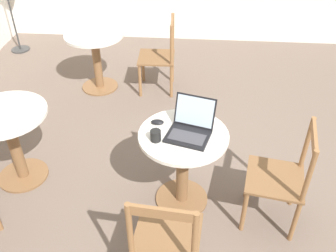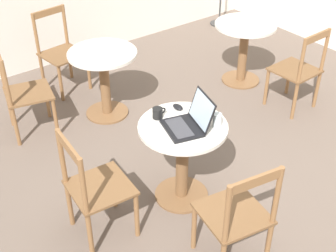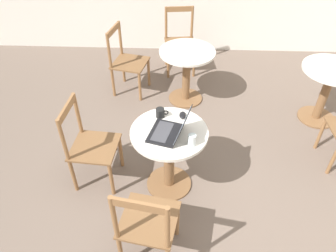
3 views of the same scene
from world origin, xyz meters
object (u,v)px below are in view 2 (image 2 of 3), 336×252
(cafe_table_far, at_px, (104,72))
(drinking_glass, at_px, (217,120))
(chair_far_back, at_px, (61,52))
(chair_mid_front, at_px, (299,71))
(mouse, at_px, (178,107))
(cafe_table_mid, at_px, (244,42))
(chair_near_left, at_px, (94,188))
(chair_near_front, at_px, (237,216))
(laptop, at_px, (188,122))
(cafe_table_near, at_px, (182,148))
(chair_far_left, at_px, (23,93))
(mug, at_px, (158,113))

(cafe_table_far, xyz_separation_m, drinking_glass, (0.03, -1.61, 0.27))
(drinking_glass, bearing_deg, chair_far_back, 93.00)
(chair_mid_front, distance_m, mouse, 1.71)
(cafe_table_mid, height_order, chair_near_left, chair_near_left)
(chair_near_front, bearing_deg, chair_far_back, 86.17)
(chair_near_front, distance_m, laptop, 0.77)
(cafe_table_mid, relative_size, mouse, 7.00)
(cafe_table_near, bearing_deg, chair_near_left, 175.04)
(laptop, xyz_separation_m, mouse, (0.10, 0.25, -0.03))
(cafe_table_mid, distance_m, cafe_table_far, 1.64)
(chair_near_front, xyz_separation_m, chair_near_left, (-0.61, 0.80, 0.00))
(cafe_table_far, relative_size, chair_far_back, 0.79)
(cafe_table_far, xyz_separation_m, chair_mid_front, (1.64, -1.09, -0.05))
(chair_near_front, relative_size, chair_far_left, 1.00)
(chair_far_back, bearing_deg, cafe_table_near, -91.70)
(chair_near_front, relative_size, drinking_glass, 8.05)
(cafe_table_near, xyz_separation_m, mug, (-0.09, 0.20, 0.26))
(cafe_table_near, xyz_separation_m, cafe_table_far, (0.16, 1.44, 0.00))
(chair_mid_front, bearing_deg, cafe_table_mid, 92.12)
(chair_near_left, height_order, chair_far_left, same)
(cafe_table_near, bearing_deg, mug, 113.50)
(chair_mid_front, bearing_deg, mouse, -174.88)
(cafe_table_far, height_order, mug, mug)
(chair_far_left, relative_size, drinking_glass, 8.05)
(drinking_glass, bearing_deg, chair_near_front, -119.22)
(cafe_table_far, xyz_separation_m, laptop, (-0.15, -1.49, 0.26))
(chair_far_back, bearing_deg, chair_far_left, -138.91)
(chair_mid_front, bearing_deg, chair_near_left, -173.43)
(chair_near_left, relative_size, chair_mid_front, 1.00)
(cafe_table_near, bearing_deg, chair_near_front, -100.13)
(cafe_table_near, height_order, drinking_glass, drinking_glass)
(cafe_table_near, height_order, cafe_table_mid, same)
(cafe_table_mid, relative_size, chair_near_left, 0.79)
(chair_mid_front, height_order, chair_far_back, same)
(chair_far_back, bearing_deg, chair_near_front, -93.83)
(cafe_table_near, bearing_deg, drinking_glass, -40.58)
(chair_far_back, distance_m, drinking_glass, 2.40)
(cafe_table_mid, height_order, mouse, mouse)
(cafe_table_mid, xyz_separation_m, mug, (-1.85, -0.91, 0.26))
(chair_near_left, relative_size, chair_far_back, 1.00)
(chair_far_back, distance_m, mouse, 2.03)
(chair_far_left, bearing_deg, chair_mid_front, -27.72)
(cafe_table_far, relative_size, chair_mid_front, 0.79)
(cafe_table_far, distance_m, chair_near_left, 1.65)
(laptop, xyz_separation_m, mug, (-0.10, 0.24, -0.01))
(chair_mid_front, distance_m, mug, 1.91)
(chair_near_front, bearing_deg, cafe_table_far, 82.38)
(mug, distance_m, drinking_glass, 0.45)
(chair_near_left, xyz_separation_m, mouse, (0.85, 0.14, 0.28))
(cafe_table_mid, distance_m, mouse, 1.90)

